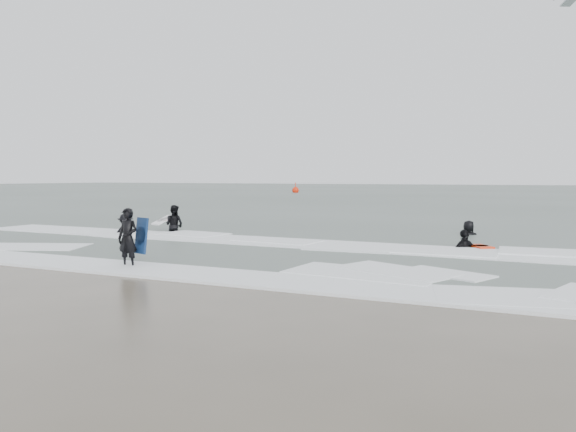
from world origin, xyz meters
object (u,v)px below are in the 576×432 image
at_px(surfer_right_near, 465,249).
at_px(surfer_right_far, 469,236).
at_px(surfer_breaker, 126,235).
at_px(surfer_wading, 174,233).
at_px(surfer_centre, 128,268).
at_px(buoy, 295,190).

distance_m(surfer_right_near, surfer_right_far, 4.38).
height_order(surfer_breaker, surfer_right_far, surfer_right_far).
height_order(surfer_wading, surfer_breaker, surfer_wading).
bearing_deg(surfer_centre, surfer_wading, 117.13).
distance_m(surfer_breaker, surfer_right_far, 14.11).
distance_m(surfer_centre, surfer_wading, 9.42).
height_order(surfer_right_far, buoy, buoy).
distance_m(surfer_centre, surfer_right_near, 10.85).
bearing_deg(surfer_wading, surfer_right_far, -162.34).
bearing_deg(surfer_wading, surfer_breaker, 53.24).
bearing_deg(surfer_right_near, surfer_breaker, -42.58).
relative_size(surfer_centre, buoy, 0.98).
height_order(surfer_centre, surfer_right_far, surfer_right_far).
xyz_separation_m(surfer_wading, surfer_right_far, (11.68, 4.05, 0.00)).
distance_m(surfer_centre, surfer_breaker, 8.75).
distance_m(surfer_breaker, surfer_right_near, 13.44).
relative_size(surfer_centre, surfer_right_near, 0.89).
relative_size(surfer_centre, surfer_breaker, 0.93).
xyz_separation_m(surfer_centre, surfer_breaker, (-5.89, 6.47, 0.00)).
bearing_deg(surfer_breaker, buoy, 74.56).
distance_m(surfer_right_near, buoy, 64.78).
distance_m(surfer_wading, buoy, 59.36).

